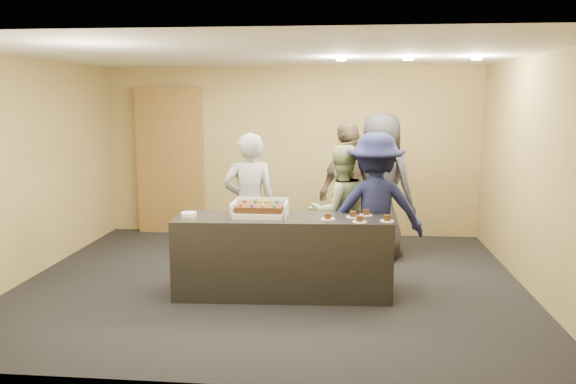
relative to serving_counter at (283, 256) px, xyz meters
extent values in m
plane|color=black|center=(-0.18, 0.42, -0.45)|extent=(6.00, 6.00, 0.00)
plane|color=white|center=(-0.18, 0.42, 2.25)|extent=(6.00, 6.00, 0.00)
cube|color=#978049|center=(-0.18, 2.92, 0.90)|extent=(6.00, 0.04, 2.70)
cube|color=#978049|center=(-0.18, -2.08, 0.90)|extent=(6.00, 0.04, 2.70)
cube|color=#978049|center=(-3.18, 0.42, 0.90)|extent=(0.04, 5.00, 2.70)
cube|color=#978049|center=(2.82, 0.42, 0.90)|extent=(0.04, 5.00, 2.70)
cube|color=black|center=(0.00, 0.00, 0.00)|extent=(2.43, 0.83, 0.90)
cube|color=brown|center=(-2.15, 2.83, 0.74)|extent=(1.08, 0.15, 2.38)
cube|color=white|center=(-0.25, 0.00, 0.48)|extent=(0.59, 0.41, 0.06)
cube|color=white|center=(-0.55, 0.00, 0.53)|extent=(0.02, 0.41, 0.16)
cube|color=white|center=(0.04, 0.00, 0.53)|extent=(0.02, 0.41, 0.16)
cube|color=white|center=(-0.25, 0.20, 0.54)|extent=(0.59, 0.02, 0.18)
cube|color=#39200D|center=(-0.25, 0.00, 0.54)|extent=(0.52, 0.36, 0.07)
sphere|color=red|center=(-0.45, 0.12, 0.60)|extent=(0.04, 0.04, 0.04)
sphere|color=#2C8A17|center=(-0.33, 0.12, 0.60)|extent=(0.04, 0.04, 0.04)
sphere|color=yellow|center=(-0.20, 0.12, 0.60)|extent=(0.04, 0.04, 0.04)
sphere|color=blue|center=(-0.08, 0.12, 0.60)|extent=(0.04, 0.04, 0.04)
sphere|color=#FF4215|center=(-0.45, -0.12, 0.60)|extent=(0.04, 0.04, 0.04)
sphere|color=purple|center=(-0.33, -0.12, 0.60)|extent=(0.04, 0.04, 0.04)
sphere|color=yellow|center=(-0.20, -0.12, 0.60)|extent=(0.04, 0.04, 0.04)
sphere|color=#24B569|center=(-0.08, -0.12, 0.60)|extent=(0.04, 0.04, 0.04)
cylinder|color=white|center=(-1.05, -0.07, 0.47)|extent=(0.17, 0.17, 0.04)
cylinder|color=white|center=(0.51, -0.09, 0.45)|extent=(0.15, 0.15, 0.01)
cube|color=#39200D|center=(0.51, -0.09, 0.49)|extent=(0.07, 0.06, 0.06)
cylinder|color=white|center=(0.78, 0.05, 0.45)|extent=(0.15, 0.15, 0.01)
cube|color=#39200D|center=(0.78, 0.05, 0.49)|extent=(0.07, 0.06, 0.06)
cylinder|color=white|center=(0.85, -0.20, 0.45)|extent=(0.15, 0.15, 0.01)
cube|color=#39200D|center=(0.85, -0.20, 0.49)|extent=(0.07, 0.06, 0.06)
cylinder|color=white|center=(0.93, 0.16, 0.45)|extent=(0.15, 0.15, 0.01)
cube|color=#39200D|center=(0.93, 0.16, 0.49)|extent=(0.07, 0.06, 0.06)
cylinder|color=white|center=(1.14, -0.12, 0.45)|extent=(0.15, 0.15, 0.01)
cube|color=#39200D|center=(1.14, -0.12, 0.49)|extent=(0.07, 0.06, 0.06)
imported|color=#96969A|center=(-0.49, 0.69, 0.44)|extent=(0.74, 0.58, 1.79)
imported|color=#8B9C6D|center=(0.64, 0.67, 0.37)|extent=(0.98, 0.88, 1.65)
imported|color=#15183D|center=(1.04, 0.45, 0.46)|extent=(1.23, 0.79, 1.81)
imported|color=brown|center=(0.75, 1.58, 0.50)|extent=(1.08, 1.14, 1.90)
imported|color=#252529|center=(1.18, 1.64, 0.55)|extent=(1.17, 1.08, 2.01)
cylinder|color=#FFEAC6|center=(0.62, 0.92, 2.22)|extent=(0.12, 0.12, 0.03)
cylinder|color=#FFEAC6|center=(1.42, 0.92, 2.22)|extent=(0.12, 0.12, 0.03)
cylinder|color=#FFEAC6|center=(2.22, 0.92, 2.22)|extent=(0.12, 0.12, 0.03)
camera|label=1|loc=(0.65, -6.08, 1.76)|focal=35.00mm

